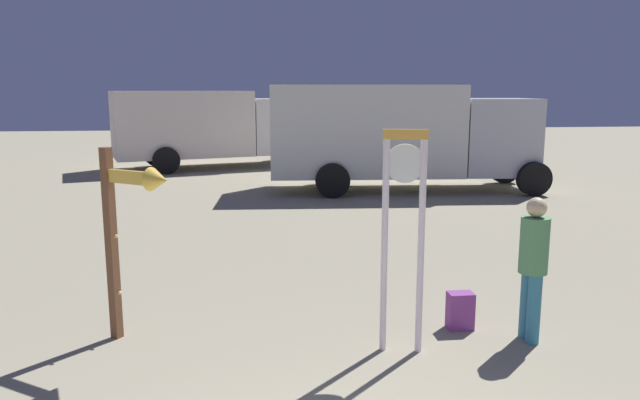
% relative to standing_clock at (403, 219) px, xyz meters
% --- Properties ---
extents(standing_clock, '(0.46, 0.19, 2.37)m').
position_rel_standing_clock_xyz_m(standing_clock, '(0.00, 0.00, 0.00)').
color(standing_clock, white).
rests_on(standing_clock, ground_plane).
extents(arrow_sign, '(0.83, 0.65, 2.15)m').
position_rel_standing_clock_xyz_m(arrow_sign, '(-2.85, 0.55, -0.01)').
color(arrow_sign, brown).
rests_on(arrow_sign, ground_plane).
extents(person_near_clock, '(0.31, 0.31, 1.62)m').
position_rel_standing_clock_xyz_m(person_near_clock, '(1.48, 0.08, -0.54)').
color(person_near_clock, teal).
rests_on(person_near_clock, ground_plane).
extents(backpack, '(0.29, 0.24, 0.44)m').
position_rel_standing_clock_xyz_m(backpack, '(0.84, 0.50, -1.23)').
color(backpack, '#863B89').
rests_on(backpack, ground_plane).
extents(box_truck_near, '(7.51, 2.88, 2.89)m').
position_rel_standing_clock_xyz_m(box_truck_near, '(2.51, 10.29, 0.16)').
color(box_truck_near, silver).
rests_on(box_truck_near, ground_plane).
extents(box_truck_far, '(7.22, 4.25, 2.72)m').
position_rel_standing_clock_xyz_m(box_truck_far, '(-3.02, 15.98, 0.08)').
color(box_truck_far, silver).
rests_on(box_truck_far, ground_plane).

